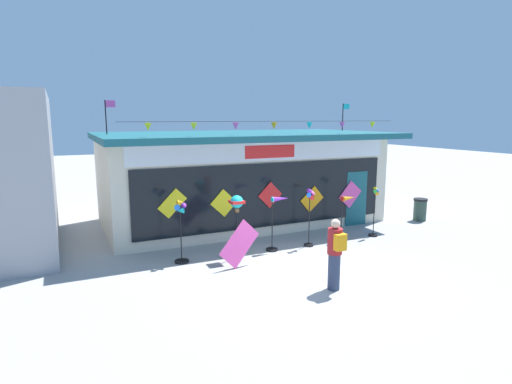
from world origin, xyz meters
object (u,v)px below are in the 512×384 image
kite_shop_building (240,176)px  wind_spinner_center_left (277,216)px  display_kite_on_ground (239,244)px  wind_spinner_far_left (181,225)px  person_near_camera (335,253)px  wind_spinner_left (237,207)px  trash_bin (420,209)px  wind_spinner_center_right (310,207)px  wind_spinner_far_right (375,209)px  wind_spinner_right (346,212)px

kite_shop_building → wind_spinner_center_left: (-0.47, -3.91, -0.69)m
wind_spinner_center_left → display_kite_on_ground: bearing=-151.4°
wind_spinner_far_left → person_near_camera: wind_spinner_far_left is taller
wind_spinner_left → trash_bin: size_ratio=2.10×
wind_spinner_left → display_kite_on_ground: (-0.20, -0.64, -0.86)m
wind_spinner_far_left → wind_spinner_center_right: wind_spinner_center_right is taller
wind_spinner_far_right → display_kite_on_ground: size_ratio=1.46×
wind_spinner_right → display_kite_on_ground: 4.12m
wind_spinner_center_right → wind_spinner_right: wind_spinner_center_right is taller
wind_spinner_center_right → trash_bin: (5.67, 1.02, -0.81)m
wind_spinner_left → wind_spinner_far_right: bearing=1.8°
wind_spinner_left → trash_bin: 8.29m
wind_spinner_right → person_near_camera: size_ratio=0.89×
wind_spinner_center_left → wind_spinner_left: bearing=-170.8°
kite_shop_building → wind_spinner_center_right: kite_shop_building is taller
wind_spinner_center_right → person_near_camera: wind_spinner_center_right is taller
wind_spinner_center_right → display_kite_on_ground: wind_spinner_center_right is taller
wind_spinner_right → wind_spinner_far_right: 1.20m
kite_shop_building → display_kite_on_ground: size_ratio=8.93×
wind_spinner_far_left → person_near_camera: bearing=-50.7°
wind_spinner_center_right → wind_spinner_far_right: size_ratio=1.08×
wind_spinner_center_right → wind_spinner_far_right: bearing=1.0°
wind_spinner_center_right → trash_bin: 5.81m
wind_spinner_far_left → display_kite_on_ground: bearing=-35.9°
wind_spinner_far_left → wind_spinner_left: 1.61m
wind_spinner_far_right → trash_bin: wind_spinner_far_right is taller
person_near_camera → trash_bin: person_near_camera is taller
wind_spinner_far_left → display_kite_on_ground: (1.32, -0.96, -0.43)m
wind_spinner_far_left → person_near_camera: 4.28m
wind_spinner_far_right → display_kite_on_ground: bearing=-171.4°
wind_spinner_far_left → trash_bin: bearing=4.8°
trash_bin → kite_shop_building: bearing=154.5°
wind_spinner_center_right → wind_spinner_right: 1.40m
display_kite_on_ground → wind_spinner_far_left: bearing=144.1°
wind_spinner_left → wind_spinner_right: wind_spinner_left is taller
wind_spinner_far_left → wind_spinner_center_right: (3.99, -0.20, 0.19)m
wind_spinner_right → wind_spinner_center_left: bearing=177.9°
kite_shop_building → wind_spinner_far_right: (3.19, -3.97, -0.77)m
wind_spinner_far_left → wind_spinner_far_right: 6.57m
wind_spinner_far_left → wind_spinner_center_left: bearing=-1.8°
wind_spinner_right → wind_spinner_far_right: wind_spinner_far_right is taller
trash_bin → display_kite_on_ground: (-8.34, -1.77, 0.19)m
kite_shop_building → trash_bin: bearing=-25.5°
wind_spinner_center_left → person_near_camera: size_ratio=0.98×
person_near_camera → trash_bin: 8.10m
wind_spinner_left → display_kite_on_ground: size_ratio=1.57×
wind_spinner_right → person_near_camera: bearing=-130.3°
wind_spinner_right → trash_bin: size_ratio=1.71×
wind_spinner_far_right → display_kite_on_ground: (-5.24, -0.80, -0.32)m
person_near_camera → trash_bin: size_ratio=1.93×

